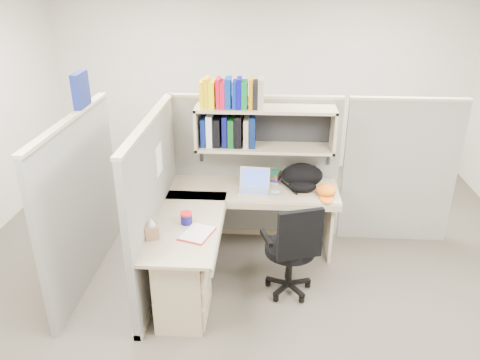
# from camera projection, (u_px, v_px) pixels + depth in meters

# --- Properties ---
(ground) EXTENTS (6.00, 6.00, 0.00)m
(ground) POSITION_uv_depth(u_px,v_px,m) (251.00, 280.00, 4.63)
(ground) COLOR #3D362F
(ground) RESTS_ON ground
(room_shell) EXTENTS (6.00, 6.00, 6.00)m
(room_shell) POSITION_uv_depth(u_px,v_px,m) (253.00, 122.00, 3.96)
(room_shell) COLOR #BCB7AA
(room_shell) RESTS_ON ground
(cubicle) EXTENTS (3.79, 1.84, 1.95)m
(cubicle) POSITION_uv_depth(u_px,v_px,m) (217.00, 176.00, 4.68)
(cubicle) COLOR slate
(cubicle) RESTS_ON ground
(desk) EXTENTS (1.74, 1.75, 0.73)m
(desk) POSITION_uv_depth(u_px,v_px,m) (205.00, 257.00, 4.21)
(desk) COLOR tan
(desk) RESTS_ON ground
(laptop) EXTENTS (0.33, 0.33, 0.22)m
(laptop) POSITION_uv_depth(u_px,v_px,m) (254.00, 181.00, 4.74)
(laptop) COLOR silver
(laptop) RESTS_ON desk
(backpack) EXTENTS (0.47, 0.39, 0.25)m
(backpack) POSITION_uv_depth(u_px,v_px,m) (303.00, 177.00, 4.79)
(backpack) COLOR black
(backpack) RESTS_ON desk
(orange_cap) EXTENTS (0.21, 0.24, 0.11)m
(orange_cap) POSITION_uv_depth(u_px,v_px,m) (326.00, 190.00, 4.68)
(orange_cap) COLOR orange
(orange_cap) RESTS_ON desk
(snack_canister) EXTENTS (0.11, 0.11, 0.11)m
(snack_canister) POSITION_uv_depth(u_px,v_px,m) (186.00, 218.00, 4.16)
(snack_canister) COLOR navy
(snack_canister) RESTS_ON desk
(tissue_box) EXTENTS (0.15, 0.15, 0.19)m
(tissue_box) POSITION_uv_depth(u_px,v_px,m) (152.00, 228.00, 3.93)
(tissue_box) COLOR #9E7259
(tissue_box) RESTS_ON desk
(mouse) EXTENTS (0.11, 0.09, 0.04)m
(mouse) POSITION_uv_depth(u_px,v_px,m) (275.00, 192.00, 4.72)
(mouse) COLOR #87A9BF
(mouse) RESTS_ON desk
(paper_cup) EXTENTS (0.09, 0.09, 0.10)m
(paper_cup) POSITION_uv_depth(u_px,v_px,m) (250.00, 176.00, 5.00)
(paper_cup) COLOR white
(paper_cup) RESTS_ON desk
(book_stack) EXTENTS (0.21, 0.24, 0.10)m
(book_stack) POSITION_uv_depth(u_px,v_px,m) (273.00, 176.00, 5.00)
(book_stack) COLOR gray
(book_stack) RESTS_ON desk
(loose_paper) EXTENTS (0.30, 0.35, 0.00)m
(loose_paper) POSITION_uv_depth(u_px,v_px,m) (197.00, 233.00, 4.03)
(loose_paper) COLOR white
(loose_paper) RESTS_ON desk
(task_chair) EXTENTS (0.56, 0.52, 0.97)m
(task_chair) POSITION_uv_depth(u_px,v_px,m) (291.00, 263.00, 4.29)
(task_chair) COLOR black
(task_chair) RESTS_ON ground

